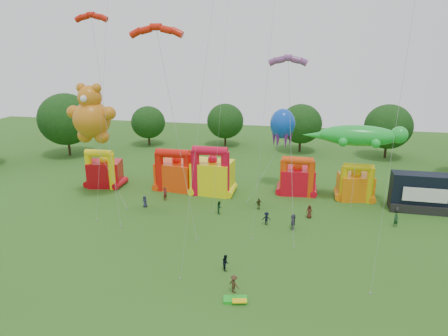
% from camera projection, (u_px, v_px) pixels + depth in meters
% --- Properties ---
extents(ground, '(160.00, 160.00, 0.00)m').
position_uv_depth(ground, '(187.00, 312.00, 31.96)').
color(ground, '#2F5819').
rests_on(ground, ground).
extents(tree_ring, '(119.99, 122.06, 12.07)m').
position_uv_depth(tree_ring, '(173.00, 236.00, 30.92)').
color(tree_ring, '#352314').
rests_on(tree_ring, ground).
extents(bouncy_castle_0, '(5.36, 4.65, 5.96)m').
position_uv_depth(bouncy_castle_0, '(104.00, 172.00, 60.31)').
color(bouncy_castle_0, red).
rests_on(bouncy_castle_0, ground).
extents(bouncy_castle_1, '(6.13, 5.20, 6.39)m').
position_uv_depth(bouncy_castle_1, '(176.00, 173.00, 59.15)').
color(bouncy_castle_1, '#FF440D').
rests_on(bouncy_castle_1, ground).
extents(bouncy_castle_2, '(5.91, 4.92, 7.25)m').
position_uv_depth(bouncy_castle_2, '(212.00, 175.00, 57.25)').
color(bouncy_castle_2, '#FFEF0D').
rests_on(bouncy_castle_2, ground).
extents(bouncy_castle_3, '(5.17, 4.30, 5.78)m').
position_uv_depth(bouncy_castle_3, '(297.00, 179.00, 57.27)').
color(bouncy_castle_3, red).
rests_on(bouncy_castle_3, ground).
extents(bouncy_castle_4, '(4.95, 4.24, 5.45)m').
position_uv_depth(bouncy_castle_4, '(355.00, 185.00, 55.05)').
color(bouncy_castle_4, orange).
rests_on(bouncy_castle_4, ground).
extents(stage_trailer, '(7.72, 3.13, 4.98)m').
position_uv_depth(stage_trailer, '(422.00, 193.00, 51.11)').
color(stage_trailer, black).
rests_on(stage_trailer, ground).
extents(teddy_bear_kite, '(8.95, 5.34, 15.98)m').
position_uv_depth(teddy_bear_kite, '(100.00, 142.00, 52.63)').
color(teddy_bear_kite, orange).
rests_on(teddy_bear_kite, ground).
extents(gecko_kite, '(13.33, 4.51, 10.73)m').
position_uv_depth(gecko_kite, '(358.00, 139.00, 52.22)').
color(gecko_kite, green).
rests_on(gecko_kite, ground).
extents(octopus_kite, '(5.92, 9.70, 11.94)m').
position_uv_depth(octopus_kite, '(269.00, 161.00, 56.71)').
color(octopus_kite, blue).
rests_on(octopus_kite, ground).
extents(parafoil_kites, '(27.39, 8.63, 24.95)m').
position_uv_depth(parafoil_kites, '(145.00, 127.00, 45.41)').
color(parafoil_kites, red).
rests_on(parafoil_kites, ground).
extents(diamond_kites, '(33.13, 22.43, 42.48)m').
position_uv_depth(diamond_kites, '(227.00, 77.00, 41.49)').
color(diamond_kites, red).
rests_on(diamond_kites, ground).
extents(folded_kite_bundle, '(2.17, 1.42, 0.31)m').
position_uv_depth(folded_kite_bundle, '(236.00, 300.00, 33.25)').
color(folded_kite_bundle, green).
rests_on(folded_kite_bundle, ground).
extents(spectator_0, '(0.88, 0.72, 1.56)m').
position_uv_depth(spectator_0, '(145.00, 201.00, 52.65)').
color(spectator_0, '#292A45').
rests_on(spectator_0, ground).
extents(spectator_1, '(0.67, 0.81, 1.90)m').
position_uv_depth(spectator_1, '(165.00, 194.00, 54.94)').
color(spectator_1, maroon).
rests_on(spectator_1, ground).
extents(spectator_2, '(0.74, 0.89, 1.67)m').
position_uv_depth(spectator_2, '(220.00, 207.00, 50.59)').
color(spectator_2, '#1A4122').
rests_on(spectator_2, ground).
extents(spectator_3, '(1.06, 0.63, 1.61)m').
position_uv_depth(spectator_3, '(266.00, 218.00, 47.37)').
color(spectator_3, black).
rests_on(spectator_3, ground).
extents(spectator_4, '(0.98, 0.74, 1.55)m').
position_uv_depth(spectator_4, '(259.00, 204.00, 51.90)').
color(spectator_4, '#393316').
rests_on(spectator_4, ground).
extents(spectator_5, '(0.62, 1.75, 1.87)m').
position_uv_depth(spectator_5, '(293.00, 222.00, 46.20)').
color(spectator_5, '#302A47').
rests_on(spectator_5, ground).
extents(spectator_6, '(0.95, 0.75, 1.69)m').
position_uv_depth(spectator_6, '(309.00, 211.00, 49.29)').
color(spectator_6, '#502016').
rests_on(spectator_6, ground).
extents(spectator_7, '(0.69, 0.56, 1.63)m').
position_uv_depth(spectator_7, '(396.00, 220.00, 46.82)').
color(spectator_7, '#183C21').
rests_on(spectator_7, ground).
extents(spectator_8, '(0.83, 0.92, 1.56)m').
position_uv_depth(spectator_8, '(226.00, 262.00, 37.77)').
color(spectator_8, black).
rests_on(spectator_8, ground).
extents(spectator_9, '(1.22, 1.07, 1.63)m').
position_uv_depth(spectator_9, '(234.00, 284.00, 34.26)').
color(spectator_9, '#422C1A').
rests_on(spectator_9, ground).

